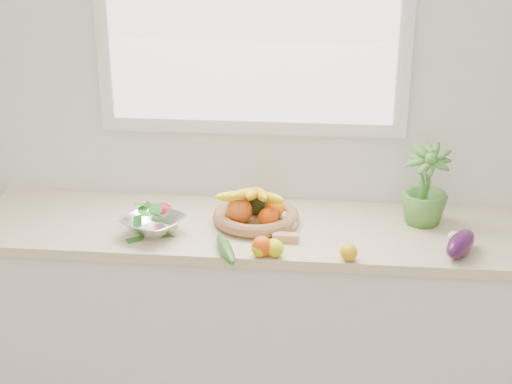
# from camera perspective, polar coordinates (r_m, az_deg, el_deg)

# --- Properties ---
(back_wall) EXTENTS (4.50, 0.02, 2.70)m
(back_wall) POSITION_cam_1_polar(r_m,az_deg,el_deg) (3.03, -0.32, 7.52)
(back_wall) COLOR white
(back_wall) RESTS_ON ground
(counter_cabinet) EXTENTS (2.20, 0.58, 0.86)m
(counter_cabinet) POSITION_cam_1_polar(r_m,az_deg,el_deg) (3.12, -0.89, -10.50)
(counter_cabinet) COLOR silver
(counter_cabinet) RESTS_ON ground
(countertop) EXTENTS (2.24, 0.62, 0.04)m
(countertop) POSITION_cam_1_polar(r_m,az_deg,el_deg) (2.91, -0.94, -2.94)
(countertop) COLOR beige
(countertop) RESTS_ON counter_cabinet
(window_frame) EXTENTS (1.30, 0.03, 1.10)m
(window_frame) POSITION_cam_1_polar(r_m,az_deg,el_deg) (2.95, -0.37, 15.02)
(window_frame) COLOR white
(window_frame) RESTS_ON back_wall
(window_pane) EXTENTS (1.18, 0.01, 0.98)m
(window_pane) POSITION_cam_1_polar(r_m,az_deg,el_deg) (2.93, -0.42, 14.98)
(window_pane) COLOR white
(window_pane) RESTS_ON window_frame
(orange_loose) EXTENTS (0.10, 0.10, 0.08)m
(orange_loose) POSITION_cam_1_polar(r_m,az_deg,el_deg) (2.62, 0.48, -4.38)
(orange_loose) COLOR #F24907
(orange_loose) RESTS_ON countertop
(lemon_a) EXTENTS (0.10, 0.11, 0.07)m
(lemon_a) POSITION_cam_1_polar(r_m,az_deg,el_deg) (2.62, 1.48, -4.49)
(lemon_a) COLOR #D5D70B
(lemon_a) RESTS_ON countertop
(lemon_b) EXTENTS (0.07, 0.08, 0.06)m
(lemon_b) POSITION_cam_1_polar(r_m,az_deg,el_deg) (2.62, 0.32, -4.50)
(lemon_b) COLOR #D9C20B
(lemon_b) RESTS_ON countertop
(lemon_c) EXTENTS (0.08, 0.09, 0.06)m
(lemon_c) POSITION_cam_1_polar(r_m,az_deg,el_deg) (2.61, 7.41, -4.78)
(lemon_c) COLOR #E0A30C
(lemon_c) RESTS_ON countertop
(apple) EXTENTS (0.09, 0.09, 0.08)m
(apple) POSITION_cam_1_polar(r_m,az_deg,el_deg) (2.92, -7.45, -1.67)
(apple) COLOR red
(apple) RESTS_ON countertop
(ginger) EXTENTS (0.10, 0.04, 0.03)m
(ginger) POSITION_cam_1_polar(r_m,az_deg,el_deg) (2.74, 2.40, -3.66)
(ginger) COLOR tan
(ginger) RESTS_ON countertop
(garlic_a) EXTENTS (0.06, 0.06, 0.05)m
(garlic_a) POSITION_cam_1_polar(r_m,az_deg,el_deg) (2.84, 2.72, -2.61)
(garlic_a) COLOR beige
(garlic_a) RESTS_ON countertop
(garlic_b) EXTENTS (0.05, 0.05, 0.04)m
(garlic_b) POSITION_cam_1_polar(r_m,az_deg,el_deg) (2.92, 2.33, -1.98)
(garlic_b) COLOR silver
(garlic_b) RESTS_ON countertop
(garlic_c) EXTENTS (0.06, 0.06, 0.04)m
(garlic_c) POSITION_cam_1_polar(r_m,az_deg,el_deg) (2.84, 15.59, -3.46)
(garlic_c) COLOR white
(garlic_c) RESTS_ON countertop
(eggplant) EXTENTS (0.17, 0.23, 0.09)m
(eggplant) POSITION_cam_1_polar(r_m,az_deg,el_deg) (2.73, 16.05, -4.00)
(eggplant) COLOR #360F3A
(eggplant) RESTS_ON countertop
(cucumber) EXTENTS (0.13, 0.26, 0.05)m
(cucumber) POSITION_cam_1_polar(r_m,az_deg,el_deg) (2.64, -2.47, -4.53)
(cucumber) COLOR #2A5418
(cucumber) RESTS_ON countertop
(radish) EXTENTS (0.04, 0.04, 0.04)m
(radish) POSITION_cam_1_polar(r_m,az_deg,el_deg) (2.64, -2.41, -4.65)
(radish) COLOR #D21A46
(radish) RESTS_ON countertop
(potted_herb) EXTENTS (0.21, 0.21, 0.33)m
(potted_herb) POSITION_cam_1_polar(r_m,az_deg,el_deg) (2.93, 13.38, 0.48)
(potted_herb) COLOR #478630
(potted_herb) RESTS_ON countertop
(fruit_basket) EXTENTS (0.38, 0.38, 0.18)m
(fruit_basket) POSITION_cam_1_polar(r_m,az_deg,el_deg) (2.89, -0.06, -1.57)
(fruit_basket) COLOR tan
(fruit_basket) RESTS_ON countertop
(colander_with_spinach) EXTENTS (0.30, 0.30, 0.12)m
(colander_with_spinach) POSITION_cam_1_polar(r_m,az_deg,el_deg) (2.81, -8.21, -2.24)
(colander_with_spinach) COLOR silver
(colander_with_spinach) RESTS_ON countertop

